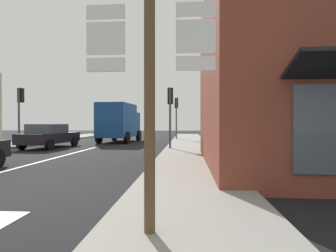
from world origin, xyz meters
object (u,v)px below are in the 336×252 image
sedan_far (49,136)px  delivery_truck (119,122)px  traffic_light_near_left (20,103)px  route_sign_post (150,93)px  traffic_light_far_right (176,109)px  traffic_light_near_right (170,104)px

sedan_far → delivery_truck: 6.13m
sedan_far → traffic_light_near_left: (-2.11, 0.39, 2.01)m
route_sign_post → traffic_light_far_right: traffic_light_far_right is taller
delivery_truck → sedan_far: bearing=-119.7°
sedan_far → traffic_light_far_right: (7.51, 7.63, 2.02)m
delivery_truck → traffic_light_far_right: (4.51, 2.36, 1.13)m
sedan_far → traffic_light_far_right: traffic_light_far_right is taller
traffic_light_near_right → traffic_light_near_left: bearing=172.3°
traffic_light_near_right → traffic_light_far_right: traffic_light_far_right is taller
delivery_truck → traffic_light_near_right: 7.71m
delivery_truck → traffic_light_far_right: 5.21m
traffic_light_far_right → traffic_light_near_right: bearing=-90.0°
sedan_far → route_sign_post: route_sign_post is taller
traffic_light_near_right → traffic_light_far_right: size_ratio=0.93×
traffic_light_near_left → traffic_light_far_right: bearing=37.0°
delivery_truck → route_sign_post: size_ratio=1.61×
sedan_far → traffic_light_near_right: traffic_light_near_right is taller
route_sign_post → traffic_light_near_left: traffic_light_near_left is taller
route_sign_post → traffic_light_near_left: size_ratio=0.85×
traffic_light_far_right → delivery_truck: bearing=-152.3°
traffic_light_near_left → traffic_light_near_right: traffic_light_near_left is taller
route_sign_post → traffic_light_near_right: 11.47m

